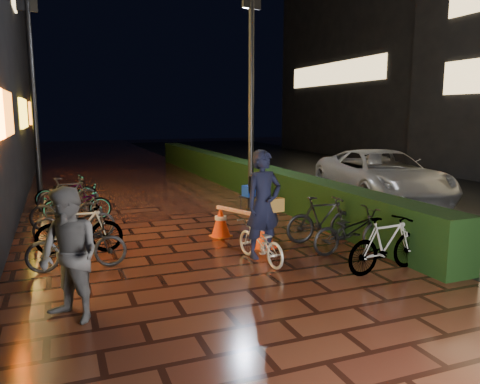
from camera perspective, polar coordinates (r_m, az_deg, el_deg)
name	(u,v)px	position (r m, az deg, el deg)	size (l,w,h in m)	color
ground	(223,267)	(8.12, -2.06, -9.14)	(80.00, 80.00, 0.00)	#381911
asphalt_road	(425,191)	(17.03, 21.63, 0.11)	(11.00, 60.00, 0.01)	black
hedge	(236,174)	(16.47, -0.43, 2.24)	(0.70, 20.00, 1.00)	black
bystander_person	(69,255)	(6.24, -20.09, -7.26)	(0.84, 0.65, 1.72)	#535355
van	(381,175)	(14.67, 16.81, 1.94)	(2.50, 5.43, 1.51)	#9FA0A4
lamp_post_hedge	(251,95)	(12.34, 1.36, 11.69)	(0.53, 0.20, 5.56)	black
lamp_post_sf	(33,93)	(14.88, -23.91, 11.01)	(0.56, 0.19, 5.79)	black
cyclist	(262,222)	(8.15, 2.69, -3.65)	(0.76, 1.45, 2.00)	silver
traffic_barrier	(241,226)	(9.57, 0.17, -4.17)	(0.98, 1.61, 0.67)	#F13D0C
cart_assembly	(251,192)	(12.55, 1.32, -0.04)	(0.61, 0.65, 0.99)	black
parked_bikes_storefront	(72,211)	(11.17, -19.79, -2.14)	(1.91, 6.47, 0.95)	black
parked_bikes_hedge	(351,230)	(8.94, 13.35, -4.58)	(1.72, 2.57, 0.95)	black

